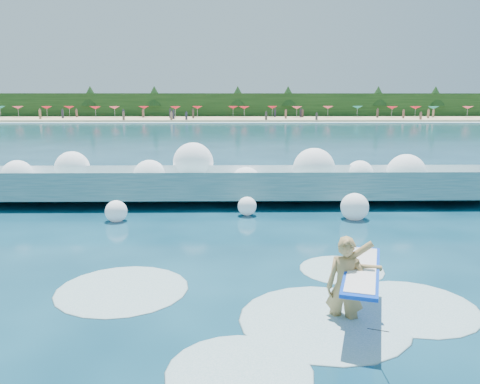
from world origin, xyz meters
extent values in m
plane|color=#072C3E|center=(0.00, 0.00, 0.00)|extent=(200.00, 200.00, 0.00)
cube|color=tan|center=(0.00, 78.00, 0.20)|extent=(140.00, 20.00, 0.40)
cube|color=silver|center=(0.00, 67.00, 0.04)|extent=(140.00, 5.00, 0.08)
cube|color=black|center=(0.00, 88.00, 2.50)|extent=(140.00, 4.00, 5.00)
cube|color=teal|center=(0.98, 6.22, 0.47)|extent=(18.99, 2.89, 1.58)
cube|color=white|center=(0.98, 7.02, 0.95)|extent=(18.99, 1.34, 0.74)
cube|color=black|center=(-5.95, 7.86, 0.38)|extent=(2.36, 1.99, 1.11)
cube|color=black|center=(-2.95, 7.06, 0.30)|extent=(1.83, 1.61, 0.85)
cube|color=black|center=(-0.25, 8.26, 0.42)|extent=(2.18, 2.12, 1.19)
imported|color=#A6834D|center=(3.17, -3.16, 0.58)|extent=(0.75, 0.63, 1.75)
cube|color=blue|center=(3.45, -3.11, 0.88)|extent=(1.25, 2.45, 0.06)
cube|color=white|center=(3.45, -3.11, 0.89)|extent=(1.09, 2.23, 0.06)
cylinder|color=black|center=(3.35, -4.36, 0.45)|extent=(0.01, 0.91, 0.43)
sphere|color=white|center=(-6.20, 5.78, 1.06)|extent=(1.09, 1.09, 1.09)
sphere|color=white|center=(-4.59, 6.64, 1.19)|extent=(1.26, 1.26, 1.26)
sphere|color=white|center=(-1.73, 6.45, 0.90)|extent=(1.24, 1.24, 1.24)
sphere|color=white|center=(-0.17, 6.88, 1.36)|extent=(1.51, 1.51, 1.51)
sphere|color=white|center=(1.77, 5.90, 0.79)|extent=(1.08, 1.08, 1.08)
sphere|color=white|center=(4.23, 6.16, 1.21)|extent=(1.53, 1.53, 1.53)
sphere|color=white|center=(6.01, 6.55, 0.97)|extent=(1.00, 1.00, 1.00)
sphere|color=white|center=(7.59, 6.19, 1.04)|extent=(1.40, 1.40, 1.40)
sphere|color=white|center=(-2.27, 3.53, 0.30)|extent=(0.68, 0.68, 0.68)
sphere|color=white|center=(1.76, 4.16, 0.31)|extent=(0.61, 0.61, 0.61)
sphere|color=white|center=(5.10, 3.68, 0.38)|extent=(0.88, 0.88, 0.88)
ellipsoid|color=silver|center=(2.84, -3.15, 0.00)|extent=(2.90, 2.90, 0.15)
ellipsoid|color=silver|center=(1.38, -4.66, 0.00)|extent=(2.05, 2.05, 0.10)
ellipsoid|color=silver|center=(4.49, -2.64, 0.00)|extent=(2.43, 2.43, 0.12)
ellipsoid|color=silver|center=(-0.87, -1.79, 0.00)|extent=(2.60, 2.60, 0.13)
ellipsoid|color=silver|center=(3.69, -0.76, 0.00)|extent=(1.85, 1.85, 0.09)
cone|color=#137974|center=(-43.65, 82.04, 2.25)|extent=(2.00, 2.00, 0.50)
cone|color=#D53E53|center=(-39.50, 80.46, 2.25)|extent=(2.00, 2.00, 0.50)
cone|color=red|center=(-34.00, 80.32, 2.25)|extent=(2.00, 2.00, 0.50)
cone|color=red|center=(-30.13, 81.47, 2.25)|extent=(2.00, 2.00, 0.50)
cone|color=red|center=(-24.00, 77.55, 2.25)|extent=(2.00, 2.00, 0.50)
cone|color=#D53E53|center=(-20.73, 78.52, 2.25)|extent=(2.00, 2.00, 0.50)
cone|color=red|center=(-15.68, 80.91, 2.25)|extent=(2.00, 2.00, 0.50)
cone|color=red|center=(-9.32, 78.18, 2.25)|extent=(2.00, 2.00, 0.50)
cone|color=red|center=(-5.46, 81.18, 2.25)|extent=(2.00, 2.00, 0.50)
cone|color=red|center=(1.45, 81.29, 2.25)|extent=(2.00, 2.00, 0.50)
cone|color=red|center=(3.56, 79.24, 2.25)|extent=(2.00, 2.00, 0.50)
cone|color=red|center=(9.10, 81.98, 2.25)|extent=(2.00, 2.00, 0.50)
cone|color=#D53E53|center=(13.51, 79.06, 2.25)|extent=(2.00, 2.00, 0.50)
cone|color=#D53E53|center=(19.76, 80.82, 2.25)|extent=(2.00, 2.00, 0.50)
cone|color=#137974|center=(25.76, 81.90, 2.25)|extent=(2.00, 2.00, 0.50)
cone|color=red|center=(31.34, 78.24, 2.25)|extent=(2.00, 2.00, 0.50)
cone|color=red|center=(35.65, 77.91, 2.25)|extent=(2.00, 2.00, 0.50)
cone|color=#137974|center=(38.88, 77.55, 2.25)|extent=(2.00, 2.00, 0.50)
cone|color=#D53E53|center=(45.98, 78.82, 2.25)|extent=(2.00, 2.00, 0.50)
cube|color=#3F332D|center=(-11.37, 68.33, 0.87)|extent=(0.35, 0.22, 1.59)
cube|color=#8C664C|center=(6.45, 80.65, 1.09)|extent=(0.35, 0.22, 1.38)
cube|color=#262633|center=(25.88, 71.03, 1.14)|extent=(0.35, 0.22, 1.48)
cube|color=brown|center=(15.36, 68.22, 0.76)|extent=(0.35, 0.22, 1.37)
cube|color=#3F332D|center=(-1.18, 78.82, 1.08)|extent=(0.35, 0.22, 1.37)
cube|color=#8C664C|center=(25.24, 70.77, 1.19)|extent=(0.35, 0.22, 1.58)
cube|color=#262633|center=(5.46, 68.16, 0.79)|extent=(0.35, 0.22, 1.42)
cube|color=#262633|center=(25.51, 73.86, 1.12)|extent=(0.35, 0.22, 1.43)
cube|color=brown|center=(11.97, 74.58, 1.12)|extent=(0.35, 0.22, 1.44)
cube|color=#3F332D|center=(-28.48, 72.21, 1.17)|extent=(0.35, 0.22, 1.54)
cube|color=#8C664C|center=(9.69, 79.36, 1.09)|extent=(0.35, 0.22, 1.37)
cube|color=#262633|center=(14.83, 80.36, 1.15)|extent=(0.35, 0.22, 1.49)
cube|color=brown|center=(-31.21, 75.89, 1.08)|extent=(0.35, 0.22, 1.36)
cube|color=#8C664C|center=(39.69, 70.56, 1.10)|extent=(0.35, 0.22, 1.40)
cube|color=#262633|center=(-13.38, 71.27, 1.19)|extent=(0.35, 0.22, 1.58)
cube|color=brown|center=(-10.20, 77.39, 1.12)|extent=(0.35, 0.22, 1.45)
cube|color=#3F332D|center=(16.84, 81.11, 1.20)|extent=(0.35, 0.22, 1.60)
cube|color=#8C664C|center=(13.98, 74.26, 1.15)|extent=(0.35, 0.22, 1.49)
cube|color=#262633|center=(13.69, 79.97, 1.08)|extent=(0.35, 0.22, 1.35)
cube|color=brown|center=(9.89, 70.71, 1.08)|extent=(0.35, 0.22, 1.36)
cube|color=#3F332D|center=(37.99, 73.98, 1.18)|extent=(0.35, 0.22, 1.56)
cube|color=#8C664C|center=(-0.09, 75.40, 1.12)|extent=(0.35, 0.22, 1.44)
camera|label=1|loc=(1.30, -10.45, 3.66)|focal=35.00mm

